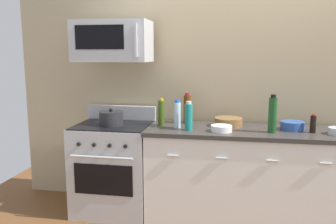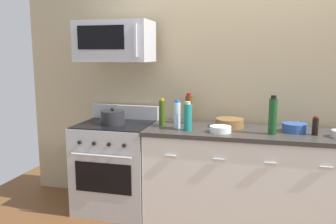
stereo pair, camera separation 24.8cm
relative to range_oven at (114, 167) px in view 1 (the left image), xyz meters
The scene contains 15 objects.
ground_plane 1.40m from the range_oven, ahead, with size 5.97×5.97×0.00m, color brown.
back_wall 1.64m from the range_oven, 17.16° to the left, with size 4.97×0.10×2.70m, color tan.
counter_unit 1.32m from the range_oven, ahead, with size 1.88×0.66×0.92m.
range_oven is the anchor object (origin of this frame).
microwave 1.28m from the range_oven, 89.71° to the left, with size 0.74×0.44×0.40m.
bottle_water_clear 0.88m from the range_oven, ahead, with size 0.07×0.07×0.27m.
bottle_wine_green 1.67m from the range_oven, ahead, with size 0.08×0.08×0.35m.
bottle_olive_oil 0.76m from the range_oven, ahead, with size 0.06×0.06×0.27m.
bottle_wine_amber 0.97m from the range_oven, 15.56° to the left, with size 0.07×0.07×0.31m.
bottle_soy_sauce_dark 1.98m from the range_oven, ahead, with size 0.05×0.05×0.17m.
bottle_sparkling_teal 0.98m from the range_oven, ahead, with size 0.07×0.07×0.27m.
bowl_wooden_salad 1.26m from the range_oven, ahead, with size 0.27×0.27×0.08m.
bowl_blue_mixing 1.82m from the range_oven, ahead, with size 0.22×0.22×0.08m.
bowl_white_ceramic 1.20m from the range_oven, ahead, with size 0.20×0.20×0.06m.
stockpot 0.53m from the range_oven, 90.00° to the right, with size 0.24×0.24×0.17m.
Camera 1 is at (-0.17, -3.31, 1.63)m, focal length 37.21 mm.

